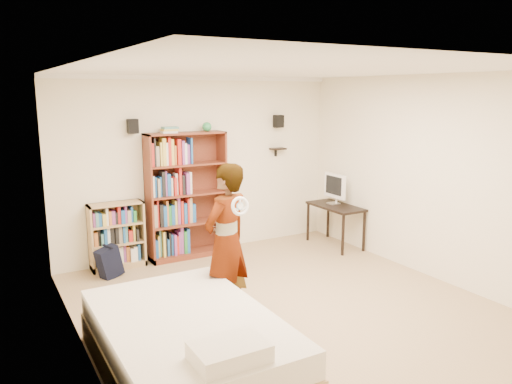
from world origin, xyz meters
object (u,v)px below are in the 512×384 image
(low_bookshelf, at_px, (117,236))
(computer_desk, at_px, (335,225))
(tall_bookshelf, at_px, (187,196))
(person, at_px, (227,241))
(daybed, at_px, (188,337))

(low_bookshelf, distance_m, computer_desk, 3.42)
(tall_bookshelf, xyz_separation_m, person, (-0.40, -2.13, -0.08))
(tall_bookshelf, relative_size, daybed, 0.86)
(computer_desk, height_order, daybed, computer_desk)
(low_bookshelf, bearing_deg, computer_desk, -11.89)
(person, bearing_deg, daybed, 21.93)
(low_bookshelf, height_order, computer_desk, low_bookshelf)
(tall_bookshelf, bearing_deg, low_bookshelf, 178.26)
(tall_bookshelf, height_order, daybed, tall_bookshelf)
(computer_desk, bearing_deg, person, -151.44)
(tall_bookshelf, xyz_separation_m, computer_desk, (2.29, -0.67, -0.61))
(daybed, xyz_separation_m, person, (0.81, 0.85, 0.54))
(person, bearing_deg, low_bookshelf, -97.47)
(computer_desk, distance_m, person, 3.10)
(tall_bookshelf, bearing_deg, daybed, -112.02)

